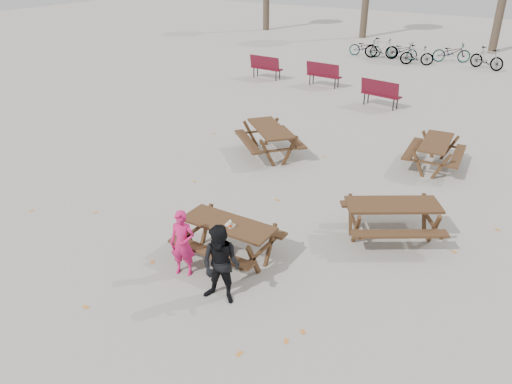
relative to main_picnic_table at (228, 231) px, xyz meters
The scene contains 13 objects.
ground 0.59m from the main_picnic_table, ahead, with size 80.00×80.00×0.00m, color gray.
main_picnic_table is the anchor object (origin of this frame).
food_tray 0.24m from the main_picnic_table, 36.27° to the right, with size 0.18×0.11×0.04m, color silver.
bread_roll 0.28m from the main_picnic_table, 36.27° to the right, with size 0.14×0.06×0.05m, color tan.
soda_bottle 0.33m from the main_picnic_table, 44.91° to the right, with size 0.07×0.07×0.17m.
child 0.95m from the main_picnic_table, 115.75° to the right, with size 0.47×0.31×1.28m, color #CC195D.
adult 1.31m from the main_picnic_table, 60.71° to the right, with size 0.70×0.55×1.44m, color black.
picnic_table_east 3.38m from the main_picnic_table, 44.06° to the left, with size 1.87×1.50×0.80m, color #3B2715, non-canonical shape.
picnic_table_north 5.35m from the main_picnic_table, 111.93° to the left, with size 1.94×1.56×0.83m, color #3B2715, non-canonical shape.
picnic_table_far 6.91m from the main_picnic_table, 70.93° to the left, with size 1.77×1.43×0.76m, color #3B2715, non-canonical shape.
park_bench_row 12.31m from the main_picnic_table, 97.38° to the left, with size 13.51×2.27×1.03m.
bicycle_row 20.12m from the main_picnic_table, 95.70° to the left, with size 7.92×2.70×1.05m.
fallen_leaves 2.62m from the main_picnic_table, 78.69° to the left, with size 11.00×11.00×0.01m, color #CA7930, non-canonical shape.
Camera 1 is at (4.73, -6.66, 5.50)m, focal length 35.00 mm.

